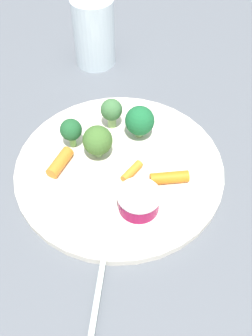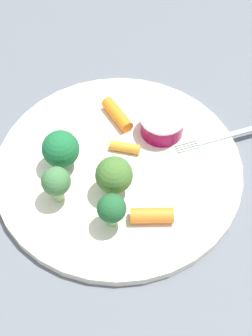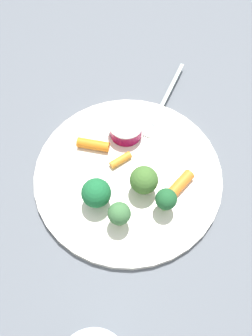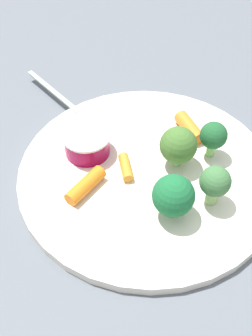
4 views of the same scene
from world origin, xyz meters
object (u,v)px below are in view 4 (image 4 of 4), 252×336
object	(u,v)px
carrot_stick_0	(126,167)
fork	(66,102)
carrot_stick_2	(86,185)
broccoli_floret_0	(178,145)
broccoli_floret_1	(213,185)
plate	(147,173)
broccoli_floret_3	(213,136)
carrot_stick_1	(189,128)
broccoli_floret_2	(173,196)
sauce_cup	(87,143)

from	to	relation	value
carrot_stick_0	fork	world-z (taller)	carrot_stick_0
fork	carrot_stick_2	bearing A→B (deg)	47.68
carrot_stick_2	fork	xyz separation A→B (m)	(-0.11, -0.12, -0.01)
broccoli_floret_0	broccoli_floret_1	world-z (taller)	broccoli_floret_0
broccoli_floret_1	carrot_stick_0	world-z (taller)	broccoli_floret_1
plate	carrot_stick_2	xyz separation A→B (m)	(0.06, -0.04, 0.01)
broccoli_floret_3	carrot_stick_1	bearing A→B (deg)	-117.21
broccoli_floret_2	carrot_stick_0	distance (m)	0.08
plate	fork	distance (m)	0.16
carrot_stick_1	fork	size ratio (longest dim) A/B	0.27
broccoli_floret_1	fork	world-z (taller)	broccoli_floret_1
carrot_stick_1	plate	bearing A→B (deg)	-6.70
broccoli_floret_3	carrot_stick_2	distance (m)	0.16
broccoli_floret_0	carrot_stick_2	size ratio (longest dim) A/B	0.99
broccoli_floret_0	broccoli_floret_2	distance (m)	0.07
broccoli_floret_2	fork	world-z (taller)	broccoli_floret_2
sauce_cup	carrot_stick_0	world-z (taller)	sauce_cup
carrot_stick_2	carrot_stick_0	bearing A→B (deg)	157.40
broccoli_floret_0	carrot_stick_0	xyz separation A→B (m)	(0.04, -0.04, -0.02)
sauce_cup	carrot_stick_2	bearing A→B (deg)	35.89
carrot_stick_0	carrot_stick_1	size ratio (longest dim) A/B	0.77
carrot_stick_2	carrot_stick_1	bearing A→B (deg)	161.38
broccoli_floret_1	broccoli_floret_0	bearing A→B (deg)	-118.05
sauce_cup	carrot_stick_2	distance (m)	0.06
plate	fork	bearing A→B (deg)	-105.06
sauce_cup	carrot_stick_1	bearing A→B (deg)	139.23
broccoli_floret_3	fork	bearing A→B (deg)	-84.19
plate	broccoli_floret_3	bearing A→B (deg)	141.96
plate	broccoli_floret_1	bearing A→B (deg)	87.16
broccoli_floret_0	broccoli_floret_2	bearing A→B (deg)	25.51
carrot_stick_2	fork	world-z (taller)	carrot_stick_2
sauce_cup	carrot_stick_2	world-z (taller)	sauce_cup
broccoli_floret_0	carrot_stick_0	bearing A→B (deg)	-45.24
plate	carrot_stick_2	bearing A→B (deg)	-31.91
carrot_stick_0	carrot_stick_1	bearing A→B (deg)	163.42
fork	broccoli_floret_2	bearing A→B (deg)	69.06
carrot_stick_0	carrot_stick_2	size ratio (longest dim) A/B	0.70
broccoli_floret_0	sauce_cup	bearing A→B (deg)	-66.66
broccoli_floret_1	fork	size ratio (longest dim) A/B	0.28
plate	carrot_stick_2	distance (m)	0.08
broccoli_floret_3	carrot_stick_2	xyz separation A→B (m)	(0.13, -0.09, -0.02)
sauce_cup	broccoli_floret_1	bearing A→B (deg)	94.06
broccoli_floret_0	fork	world-z (taller)	broccoli_floret_0
carrot_stick_0	broccoli_floret_2	bearing A→B (deg)	72.43
broccoli_floret_3	carrot_stick_0	xyz separation A→B (m)	(0.08, -0.07, -0.03)
plate	fork	xyz separation A→B (m)	(-0.04, -0.16, 0.01)
broccoli_floret_3	carrot_stick_2	world-z (taller)	broccoli_floret_3
plate	carrot_stick_0	distance (m)	0.03
broccoli_floret_0	broccoli_floret_3	xyz separation A→B (m)	(-0.04, 0.03, 0.00)
plate	broccoli_floret_2	size ratio (longest dim) A/B	5.71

